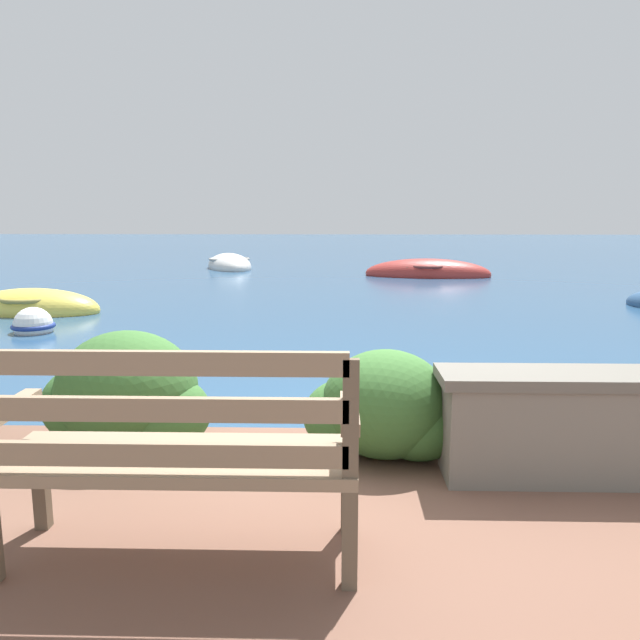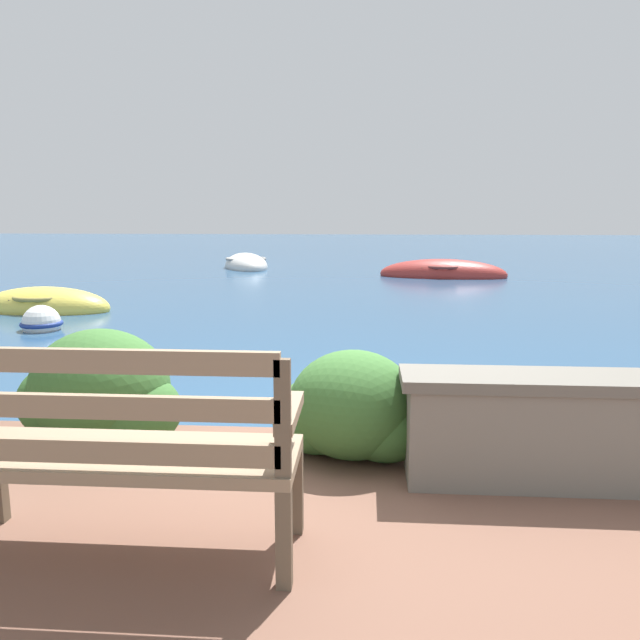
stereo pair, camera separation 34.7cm
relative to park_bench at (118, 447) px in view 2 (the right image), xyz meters
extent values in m
plane|color=navy|center=(0.93, 1.61, -0.70)|extent=(80.00, 80.00, 0.00)
cube|color=brown|center=(0.69, 0.26, -0.28)|extent=(0.06, 0.06, 0.40)
cube|color=brown|center=(0.69, -0.16, -0.28)|extent=(0.06, 0.06, 0.40)
cube|color=#8C755B|center=(0.00, 0.05, -0.06)|extent=(1.44, 0.48, 0.05)
cube|color=#8C755B|center=(0.00, -0.16, 0.05)|extent=(1.37, 0.04, 0.09)
cube|color=#8C755B|center=(0.00, -0.16, 0.22)|extent=(1.37, 0.04, 0.09)
cube|color=#8C755B|center=(0.00, -0.16, 0.40)|extent=(1.37, 0.04, 0.09)
cube|color=brown|center=(0.69, -0.16, 0.19)|extent=(0.06, 0.04, 0.45)
cube|color=#8C755B|center=(0.69, 0.05, 0.15)|extent=(0.07, 0.43, 0.05)
cube|color=slate|center=(2.07, 0.87, -0.22)|extent=(1.69, 0.35, 0.53)
cube|color=#635F56|center=(2.07, 0.87, 0.08)|extent=(1.77, 0.39, 0.06)
ellipsoid|color=#38662D|center=(-0.62, 1.25, -0.12)|extent=(0.85, 0.76, 0.72)
ellipsoid|color=#38662D|center=(-0.85, 1.31, -0.23)|extent=(0.64, 0.57, 0.51)
ellipsoid|color=#38662D|center=(-0.41, 1.21, -0.25)|extent=(0.59, 0.53, 0.47)
ellipsoid|color=#38662D|center=(0.93, 1.15, -0.17)|extent=(0.75, 0.67, 0.64)
ellipsoid|color=#38662D|center=(0.72, 1.21, -0.26)|extent=(0.56, 0.50, 0.45)
ellipsoid|color=#38662D|center=(1.11, 1.12, -0.28)|extent=(0.52, 0.47, 0.41)
ellipsoid|color=#38662D|center=(2.44, 1.15, -0.23)|extent=(0.60, 0.54, 0.51)
ellipsoid|color=#38662D|center=(2.28, 1.19, -0.30)|extent=(0.45, 0.40, 0.36)
ellipsoid|color=#DBC64C|center=(-4.31, 7.56, -0.65)|extent=(2.25, 1.08, 0.70)
torus|color=olive|center=(-4.31, 7.56, -0.46)|extent=(1.05, 1.05, 0.07)
cube|color=#846647|center=(-4.65, 7.58, -0.49)|extent=(0.15, 0.80, 0.04)
cube|color=#846647|center=(-4.04, 7.55, -0.49)|extent=(0.15, 0.80, 0.04)
ellipsoid|color=#9E2D28|center=(2.95, 13.49, -0.65)|extent=(3.28, 1.54, 0.78)
torus|color=brown|center=(2.95, 13.49, -0.43)|extent=(1.30, 1.30, 0.07)
cube|color=#846647|center=(2.48, 13.55, -0.46)|extent=(0.24, 0.93, 0.04)
cube|color=#846647|center=(3.34, 13.44, -0.46)|extent=(0.24, 0.93, 0.04)
ellipsoid|color=silver|center=(-2.46, 15.59, -0.65)|extent=(1.96, 2.70, 0.75)
torus|color=gray|center=(-2.46, 15.59, -0.44)|extent=(1.52, 1.52, 0.07)
cube|color=#846647|center=(-2.33, 15.24, -0.47)|extent=(0.91, 0.44, 0.04)
cube|color=#846647|center=(-2.57, 15.87, -0.47)|extent=(0.91, 0.44, 0.04)
sphere|color=white|center=(-3.51, 5.92, -0.61)|extent=(0.52, 0.52, 0.52)
torus|color=navy|center=(-3.51, 5.92, -0.61)|extent=(0.57, 0.57, 0.06)
camera|label=1|loc=(0.64, -2.34, 0.94)|focal=35.00mm
camera|label=2|loc=(0.98, -2.32, 0.94)|focal=35.00mm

